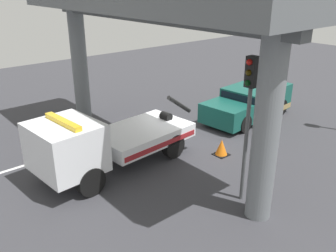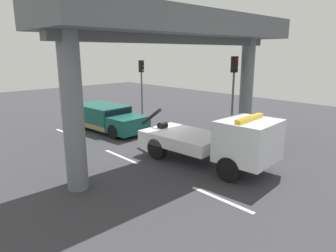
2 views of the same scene
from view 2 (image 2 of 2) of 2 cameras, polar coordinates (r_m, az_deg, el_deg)
The scene contains 10 objects.
ground_plane at distance 16.29m, azimuth -2.11°, elevation -4.06°, with size 60.00×40.00×0.10m, color #38383D.
lane_stripe_west at distance 19.99m, azimuth -18.63°, elevation -1.24°, with size 2.60×0.16×0.01m, color silver.
lane_stripe_mid at distance 14.94m, azimuth -8.82°, elevation -5.67°, with size 2.60×0.16×0.01m, color silver.
lane_stripe_east at distance 10.89m, azimuth 9.91°, elevation -13.37°, with size 2.60×0.16×0.01m, color silver.
tow_truck_white at distance 13.34m, azimuth 9.43°, elevation -2.67°, with size 7.33×2.84×2.46m.
towed_van_green at distance 19.81m, azimuth -11.28°, elevation 1.40°, with size 5.35×2.57×1.58m.
overpass_structure at distance 14.20m, azimuth 2.71°, elevation 16.91°, with size 3.60×12.91×6.63m.
traffic_light_near at distance 23.87m, azimuth -4.97°, elevation 9.39°, with size 0.39×0.32×4.29m.
traffic_light_far at distance 17.98m, azimuth 12.26°, elevation 8.56°, with size 0.39×0.32×4.68m.
traffic_cone_orange at distance 17.78m, azimuth 1.90°, elevation -1.27°, with size 0.57×0.57×0.68m.
Camera 2 is at (11.71, -10.16, 4.94)m, focal length 32.51 mm.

